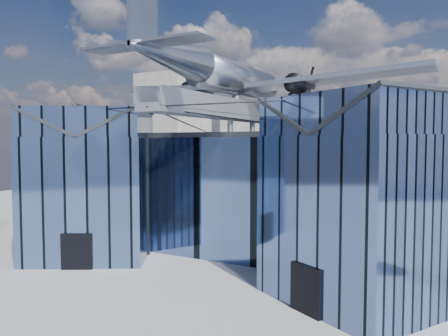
% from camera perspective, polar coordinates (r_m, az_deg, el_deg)
% --- Properties ---
extents(ground_plane, '(120.00, 120.00, 0.00)m').
position_cam_1_polar(ground_plane, '(32.04, -1.76, -13.15)').
color(ground_plane, gray).
extents(museum, '(32.88, 24.50, 17.60)m').
position_cam_1_polar(museum, '(36.04, 2.91, -2.32)').
color(museum, '#4D689D').
rests_on(museum, ground).
extents(bg_towers, '(77.00, 24.50, 26.00)m').
position_cam_1_polar(bg_towers, '(78.28, 18.25, 3.86)').
color(bg_towers, gray).
rests_on(bg_towers, ground).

